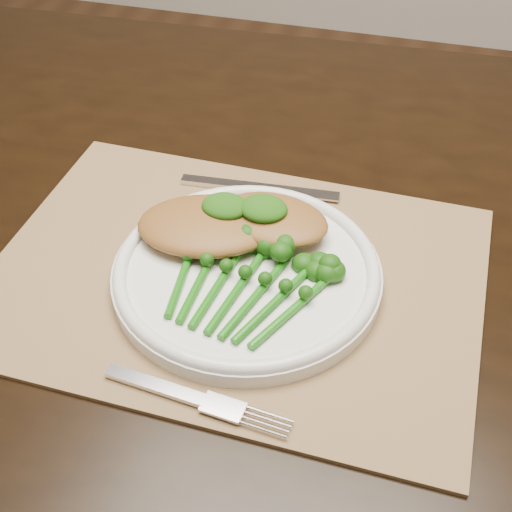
% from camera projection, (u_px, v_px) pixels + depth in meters
% --- Properties ---
extents(floor, '(4.00, 4.00, 0.00)m').
position_uv_depth(floor, '(240.00, 474.00, 1.40)').
color(floor, brown).
rests_on(floor, ground).
extents(dining_table, '(1.64, 0.97, 0.75)m').
position_uv_depth(dining_table, '(274.00, 407.00, 1.06)').
color(dining_table, black).
rests_on(dining_table, ground).
extents(placemat, '(0.51, 0.38, 0.00)m').
position_uv_depth(placemat, '(235.00, 276.00, 0.73)').
color(placemat, olive).
rests_on(placemat, dining_table).
extents(dinner_plate, '(0.27, 0.27, 0.02)m').
position_uv_depth(dinner_plate, '(247.00, 272.00, 0.72)').
color(dinner_plate, white).
rests_on(dinner_plate, placemat).
extents(knife, '(0.19, 0.03, 0.01)m').
position_uv_depth(knife, '(244.00, 186.00, 0.84)').
color(knife, silver).
rests_on(knife, placemat).
extents(fork, '(0.17, 0.04, 0.01)m').
position_uv_depth(fork, '(208.00, 403.00, 0.61)').
color(fork, silver).
rests_on(fork, placemat).
extents(chicken_fillet_left, '(0.16, 0.13, 0.03)m').
position_uv_depth(chicken_fillet_left, '(206.00, 225.00, 0.74)').
color(chicken_fillet_left, brown).
rests_on(chicken_fillet_left, dinner_plate).
extents(chicken_fillet_right, '(0.13, 0.10, 0.02)m').
position_uv_depth(chicken_fillet_right, '(272.00, 219.00, 0.74)').
color(chicken_fillet_right, brown).
rests_on(chicken_fillet_right, dinner_plate).
extents(pesto_dollop_left, '(0.05, 0.04, 0.02)m').
position_uv_depth(pesto_dollop_left, '(225.00, 206.00, 0.74)').
color(pesto_dollop_left, '#134109').
rests_on(pesto_dollop_left, chicken_fillet_left).
extents(pesto_dollop_right, '(0.05, 0.04, 0.02)m').
position_uv_depth(pesto_dollop_right, '(263.00, 208.00, 0.73)').
color(pesto_dollop_right, '#134109').
rests_on(pesto_dollop_right, chicken_fillet_right).
extents(broccolini_bundle, '(0.16, 0.18, 0.04)m').
position_uv_depth(broccolini_bundle, '(237.00, 290.00, 0.69)').
color(broccolini_bundle, '#15610C').
rests_on(broccolini_bundle, dinner_plate).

